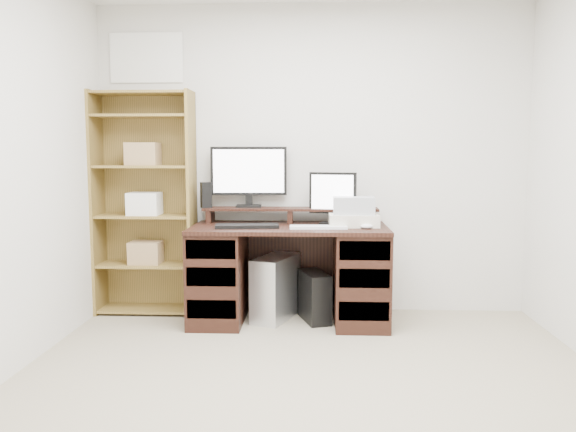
# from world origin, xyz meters

# --- Properties ---
(room) EXTENTS (3.54, 4.04, 2.54)m
(room) POSITION_xyz_m (-0.00, 0.00, 1.25)
(room) COLOR tan
(room) RESTS_ON ground
(desk) EXTENTS (1.50, 0.70, 0.75)m
(desk) POSITION_xyz_m (-0.17, 1.64, 0.39)
(desk) COLOR black
(desk) RESTS_ON ground
(riser_shelf) EXTENTS (1.40, 0.22, 0.12)m
(riser_shelf) POSITION_xyz_m (-0.17, 1.85, 0.84)
(riser_shelf) COLOR black
(riser_shelf) RESTS_ON desk
(monitor_wide) EXTENTS (0.62, 0.17, 0.49)m
(monitor_wide) POSITION_xyz_m (-0.51, 1.91, 1.14)
(monitor_wide) COLOR black
(monitor_wide) RESTS_ON riser_shelf
(monitor_small) EXTENTS (0.37, 0.18, 0.41)m
(monitor_small) POSITION_xyz_m (0.17, 1.76, 0.97)
(monitor_small) COLOR black
(monitor_small) RESTS_ON desk
(speaker) EXTENTS (0.11, 0.11, 0.20)m
(speaker) POSITION_xyz_m (-0.85, 1.83, 0.97)
(speaker) COLOR black
(speaker) RESTS_ON riser_shelf
(keyboard_black) EXTENTS (0.49, 0.21, 0.03)m
(keyboard_black) POSITION_xyz_m (-0.48, 1.52, 0.76)
(keyboard_black) COLOR black
(keyboard_black) RESTS_ON desk
(keyboard_white) EXTENTS (0.43, 0.14, 0.02)m
(keyboard_white) POSITION_xyz_m (0.05, 1.50, 0.76)
(keyboard_white) COLOR silver
(keyboard_white) RESTS_ON desk
(mouse) EXTENTS (0.10, 0.07, 0.04)m
(mouse) POSITION_xyz_m (0.41, 1.50, 0.77)
(mouse) COLOR white
(mouse) RESTS_ON desk
(printer) EXTENTS (0.38, 0.29, 0.09)m
(printer) POSITION_xyz_m (0.32, 1.65, 0.80)
(printer) COLOR beige
(printer) RESTS_ON desk
(basket) EXTENTS (0.31, 0.22, 0.13)m
(basket) POSITION_xyz_m (0.32, 1.65, 0.91)
(basket) COLOR #A3A7AE
(basket) RESTS_ON printer
(tower_silver) EXTENTS (0.38, 0.54, 0.50)m
(tower_silver) POSITION_xyz_m (-0.28, 1.70, 0.25)
(tower_silver) COLOR silver
(tower_silver) RESTS_ON ground
(tower_black) EXTENTS (0.27, 0.41, 0.38)m
(tower_black) POSITION_xyz_m (0.03, 1.66, 0.19)
(tower_black) COLOR black
(tower_black) RESTS_ON ground
(bookshelf) EXTENTS (0.80, 0.30, 1.80)m
(bookshelf) POSITION_xyz_m (-1.35, 1.86, 0.92)
(bookshelf) COLOR olive
(bookshelf) RESTS_ON ground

